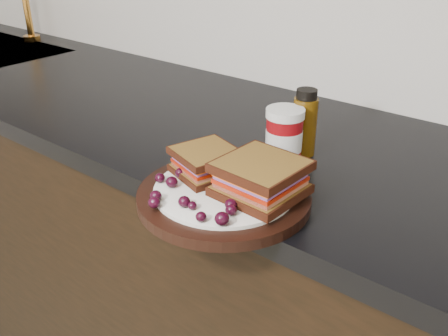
# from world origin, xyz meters

# --- Properties ---
(base_cabinets) EXTENTS (3.96, 0.58, 0.86)m
(base_cabinets) POSITION_xyz_m (0.00, 1.70, 0.43)
(base_cabinets) COLOR black
(base_cabinets) RESTS_ON ground_plane
(countertop) EXTENTS (3.98, 0.60, 0.04)m
(countertop) POSITION_xyz_m (0.00, 1.70, 0.88)
(countertop) COLOR black
(countertop) RESTS_ON base_cabinets
(faucet) EXTENTS (0.06, 0.22, 0.28)m
(faucet) POSITION_xyz_m (-1.05, 1.90, 1.04)
(faucet) COLOR #CB8632
(faucet) RESTS_ON countertop
(plate) EXTENTS (0.28, 0.28, 0.02)m
(plate) POSITION_xyz_m (0.23, 1.44, 0.91)
(plate) COLOR black
(plate) RESTS_ON countertop
(sandwich_left) EXTENTS (0.12, 0.12, 0.04)m
(sandwich_left) POSITION_xyz_m (0.17, 1.46, 0.95)
(sandwich_left) COLOR brown
(sandwich_left) RESTS_ON plate
(sandwich_right) EXTENTS (0.13, 0.13, 0.06)m
(sandwich_right) POSITION_xyz_m (0.28, 1.46, 0.95)
(sandwich_right) COLOR brown
(sandwich_right) RESTS_ON plate
(grape_0) EXTENTS (0.02, 0.02, 0.02)m
(grape_0) POSITION_xyz_m (0.13, 1.39, 0.93)
(grape_0) COLOR black
(grape_0) RESTS_ON plate
(grape_1) EXTENTS (0.02, 0.02, 0.02)m
(grape_1) POSITION_xyz_m (0.16, 1.39, 0.93)
(grape_1) COLOR black
(grape_1) RESTS_ON plate
(grape_2) EXTENTS (0.02, 0.02, 0.02)m
(grape_2) POSITION_xyz_m (0.17, 1.34, 0.93)
(grape_2) COLOR black
(grape_2) RESTS_ON plate
(grape_3) EXTENTS (0.02, 0.02, 0.02)m
(grape_3) POSITION_xyz_m (0.18, 1.33, 0.93)
(grape_3) COLOR black
(grape_3) RESTS_ON plate
(grape_4) EXTENTS (0.02, 0.02, 0.02)m
(grape_4) POSITION_xyz_m (0.22, 1.36, 0.93)
(grape_4) COLOR black
(grape_4) RESTS_ON plate
(grape_5) EXTENTS (0.01, 0.01, 0.01)m
(grape_5) POSITION_xyz_m (0.23, 1.36, 0.93)
(grape_5) COLOR black
(grape_5) RESTS_ON plate
(grape_6) EXTENTS (0.02, 0.02, 0.01)m
(grape_6) POSITION_xyz_m (0.26, 1.34, 0.93)
(grape_6) COLOR black
(grape_6) RESTS_ON plate
(grape_7) EXTENTS (0.02, 0.02, 0.02)m
(grape_7) POSITION_xyz_m (0.29, 1.35, 0.93)
(grape_7) COLOR black
(grape_7) RESTS_ON plate
(grape_8) EXTENTS (0.02, 0.02, 0.02)m
(grape_8) POSITION_xyz_m (0.29, 1.38, 0.93)
(grape_8) COLOR black
(grape_8) RESTS_ON plate
(grape_9) EXTENTS (0.02, 0.02, 0.02)m
(grape_9) POSITION_xyz_m (0.28, 1.39, 0.93)
(grape_9) COLOR black
(grape_9) RESTS_ON plate
(grape_10) EXTENTS (0.02, 0.02, 0.02)m
(grape_10) POSITION_xyz_m (0.32, 1.43, 0.93)
(grape_10) COLOR black
(grape_10) RESTS_ON plate
(grape_11) EXTENTS (0.02, 0.02, 0.02)m
(grape_11) POSITION_xyz_m (0.31, 1.44, 0.93)
(grape_11) COLOR black
(grape_11) RESTS_ON plate
(grape_12) EXTENTS (0.02, 0.02, 0.02)m
(grape_12) POSITION_xyz_m (0.31, 1.47, 0.93)
(grape_12) COLOR black
(grape_12) RESTS_ON plate
(grape_13) EXTENTS (0.02, 0.02, 0.02)m
(grape_13) POSITION_xyz_m (0.28, 1.50, 0.93)
(grape_13) COLOR black
(grape_13) RESTS_ON plate
(grape_14) EXTENTS (0.02, 0.02, 0.02)m
(grape_14) POSITION_xyz_m (0.17, 1.49, 0.93)
(grape_14) COLOR black
(grape_14) RESTS_ON plate
(grape_15) EXTENTS (0.02, 0.02, 0.02)m
(grape_15) POSITION_xyz_m (0.18, 1.47, 0.93)
(grape_15) COLOR black
(grape_15) RESTS_ON plate
(grape_16) EXTENTS (0.02, 0.02, 0.01)m
(grape_16) POSITION_xyz_m (0.15, 1.44, 0.93)
(grape_16) COLOR black
(grape_16) RESTS_ON plate
(grape_17) EXTENTS (0.02, 0.02, 0.02)m
(grape_17) POSITION_xyz_m (0.15, 1.42, 0.93)
(grape_17) COLOR black
(grape_17) RESTS_ON plate
(grape_18) EXTENTS (0.02, 0.02, 0.02)m
(grape_18) POSITION_xyz_m (0.16, 1.48, 0.93)
(grape_18) COLOR black
(grape_18) RESTS_ON plate
(grape_19) EXTENTS (0.02, 0.02, 0.02)m
(grape_19) POSITION_xyz_m (0.17, 1.48, 0.93)
(grape_19) COLOR black
(grape_19) RESTS_ON plate
(grape_20) EXTENTS (0.02, 0.02, 0.02)m
(grape_20) POSITION_xyz_m (0.18, 1.43, 0.93)
(grape_20) COLOR black
(grape_20) RESTS_ON plate
(condiment_jar) EXTENTS (0.08, 0.08, 0.10)m
(condiment_jar) POSITION_xyz_m (0.22, 1.62, 0.95)
(condiment_jar) COLOR maroon
(condiment_jar) RESTS_ON countertop
(oil_bottle) EXTENTS (0.06, 0.06, 0.13)m
(oil_bottle) POSITION_xyz_m (0.23, 1.68, 0.96)
(oil_bottle) COLOR #4C3007
(oil_bottle) RESTS_ON countertop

